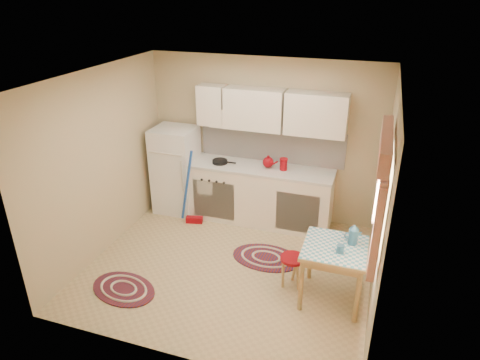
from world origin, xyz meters
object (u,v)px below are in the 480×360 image
at_px(table, 332,273).
at_px(stool, 292,271).
at_px(base_cabinets, 258,195).
at_px(fridge, 176,170).

height_order(table, stool, table).
bearing_deg(stool, base_cabinets, 120.67).
bearing_deg(fridge, stool, -31.97).
height_order(fridge, stool, fridge).
bearing_deg(fridge, base_cabinets, 2.09).
relative_size(base_cabinets, table, 3.12).
bearing_deg(table, stool, 170.63).
bearing_deg(base_cabinets, stool, -59.33).
xyz_separation_m(base_cabinets, table, (1.34, -1.52, -0.08)).
height_order(base_cabinets, stool, base_cabinets).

